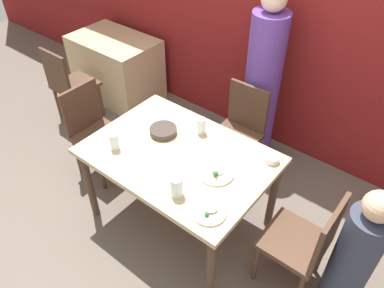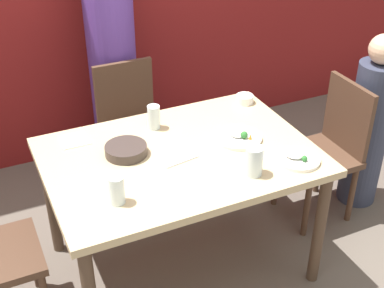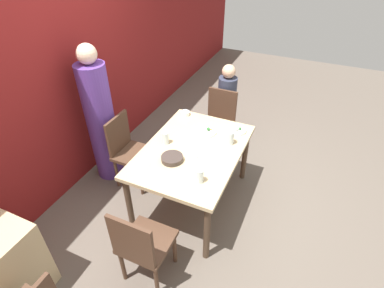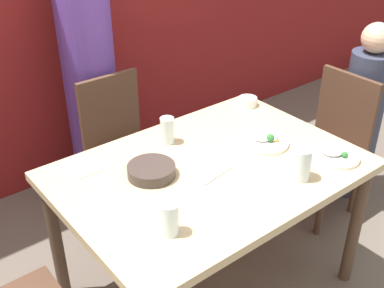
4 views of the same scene
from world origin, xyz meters
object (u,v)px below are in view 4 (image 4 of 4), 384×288
object	(u,v)px
person_adult	(90,81)
glass_water_tall	(301,164)
chair_adult_spot	(123,145)
person_child	(361,119)
plate_rice_adult	(264,141)
chair_child_spot	(330,142)
bowl_curry	(151,170)

from	to	relation	value
person_adult	glass_water_tall	size ratio (longest dim) A/B	11.38
chair_adult_spot	person_adult	size ratio (longest dim) A/B	0.53
chair_adult_spot	person_child	world-z (taller)	person_child
person_child	plate_rice_adult	size ratio (longest dim) A/B	4.59
chair_child_spot	bowl_curry	distance (m)	1.27
chair_adult_spot	bowl_curry	distance (m)	0.80
bowl_curry	glass_water_tall	bearing A→B (deg)	-40.21
bowl_curry	glass_water_tall	world-z (taller)	glass_water_tall
glass_water_tall	plate_rice_adult	bearing A→B (deg)	73.21
person_adult	bowl_curry	world-z (taller)	person_adult
person_adult	bowl_curry	size ratio (longest dim) A/B	7.84
person_adult	person_child	distance (m)	1.67
person_adult	plate_rice_adult	world-z (taller)	person_adult
person_child	person_adult	bearing A→B (deg)	140.39
bowl_curry	plate_rice_adult	world-z (taller)	plate_rice_adult
person_adult	chair_adult_spot	bearing A→B (deg)	-90.00
chair_adult_spot	bowl_curry	world-z (taller)	chair_adult_spot
person_child	plate_rice_adult	xyz separation A→B (m)	(-0.96, -0.08, 0.22)
person_adult	bowl_curry	bearing A→B (deg)	-104.10
person_child	bowl_curry	xyz separation A→B (m)	(-1.53, 0.03, 0.24)
chair_child_spot	bowl_curry	bearing A→B (deg)	-91.27
plate_rice_adult	chair_adult_spot	bearing A→B (deg)	111.27
chair_adult_spot	person_child	size ratio (longest dim) A/B	0.77
person_adult	glass_water_tall	distance (m)	1.45
person_adult	plate_rice_adult	bearing A→B (deg)	-74.55
chair_child_spot	person_adult	xyz separation A→B (m)	(-0.98, 1.06, 0.29)
person_adult	bowl_curry	distance (m)	1.06
person_adult	plate_rice_adult	distance (m)	1.18
plate_rice_adult	bowl_curry	bearing A→B (deg)	169.35
plate_rice_adult	glass_water_tall	bearing A→B (deg)	-106.79
person_adult	plate_rice_adult	size ratio (longest dim) A/B	6.64
chair_adult_spot	person_child	bearing A→B (deg)	-29.66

